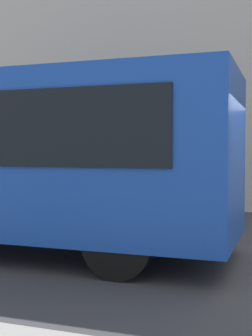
{
  "coord_description": "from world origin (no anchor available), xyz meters",
  "views": [
    {
      "loc": [
        -0.46,
        7.17,
        1.79
      ],
      "look_at": [
        2.1,
        -0.15,
        1.48
      ],
      "focal_mm": 49.11,
      "sensor_mm": 36.0,
      "label": 1
    }
  ],
  "objects": []
}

